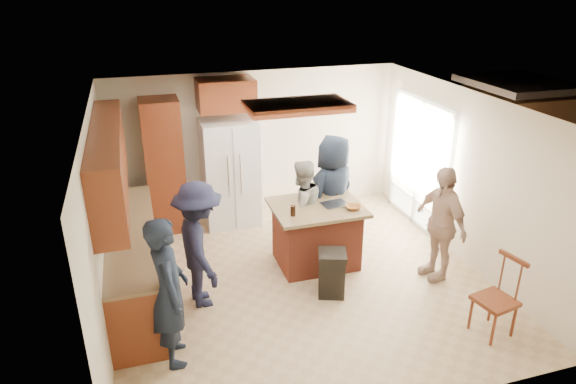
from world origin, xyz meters
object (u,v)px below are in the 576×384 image
object	(u,v)px
person_front_left	(169,292)
person_behind_right	(333,193)
refrigerator	(230,173)
spindle_chair	(496,300)
person_counter	(200,245)
person_side_right	(440,223)
person_behind_left	(301,210)
kitchen_island	(316,234)
trash_bin	(332,273)

from	to	relation	value
person_front_left	person_behind_right	distance (m)	3.23
refrigerator	spindle_chair	bearing A→B (deg)	-58.17
person_front_left	person_counter	world-z (taller)	person_front_left
spindle_chair	person_behind_right	bearing A→B (deg)	112.38
person_side_right	person_counter	xyz separation A→B (m)	(-3.24, 0.32, 0.01)
person_behind_left	kitchen_island	world-z (taller)	person_behind_left
refrigerator	kitchen_island	xyz separation A→B (m)	(0.92, -1.72, -0.43)
person_counter	person_behind_right	bearing A→B (deg)	-72.14
person_behind_right	person_front_left	bearing A→B (deg)	6.16
kitchen_island	trash_bin	world-z (taller)	kitchen_island
person_side_right	trash_bin	distance (m)	1.65
kitchen_island	trash_bin	xyz separation A→B (m)	(-0.07, -0.82, -0.16)
person_front_left	person_behind_left	world-z (taller)	person_front_left
kitchen_island	person_side_right	bearing A→B (deg)	-28.54
person_side_right	kitchen_island	xyz separation A→B (m)	(-1.50, 0.82, -0.35)
person_behind_right	person_side_right	xyz separation A→B (m)	(1.08, -1.25, -0.08)
person_behind_left	trash_bin	xyz separation A→B (m)	(0.07, -1.10, -0.44)
person_behind_left	person_counter	xyz separation A→B (m)	(-1.60, -0.78, 0.08)
person_side_right	kitchen_island	bearing A→B (deg)	-124.82
trash_bin	refrigerator	bearing A→B (deg)	108.40
person_side_right	person_counter	distance (m)	3.25
person_front_left	spindle_chair	size ratio (longest dim) A/B	1.74
person_behind_left	person_side_right	bearing A→B (deg)	126.34
person_front_left	person_side_right	bearing A→B (deg)	-80.71
spindle_chair	person_counter	bearing A→B (deg)	153.09
person_front_left	kitchen_island	world-z (taller)	person_front_left
person_front_left	spindle_chair	xyz separation A→B (m)	(3.67, -0.66, -0.41)
person_behind_left	person_counter	world-z (taller)	person_counter
person_counter	kitchen_island	world-z (taller)	person_counter
person_counter	refrigerator	distance (m)	2.37
person_behind_right	trash_bin	distance (m)	1.46
person_behind_right	person_counter	world-z (taller)	person_behind_right
person_side_right	refrigerator	distance (m)	3.51
person_side_right	spindle_chair	distance (m)	1.36
person_front_left	refrigerator	world-z (taller)	refrigerator
kitchen_island	spindle_chair	size ratio (longest dim) A/B	1.29
person_counter	spindle_chair	distance (m)	3.62
person_behind_left	refrigerator	xyz separation A→B (m)	(-0.78, 1.44, 0.14)
person_front_left	spindle_chair	world-z (taller)	person_front_left
person_side_right	person_counter	world-z (taller)	person_counter
person_counter	trash_bin	xyz separation A→B (m)	(1.66, -0.32, -0.52)
person_front_left	spindle_chair	distance (m)	3.75
person_behind_right	trash_bin	size ratio (longest dim) A/B	2.85
person_behind_left	spindle_chair	distance (m)	2.91
person_behind_right	person_side_right	distance (m)	1.66
trash_bin	person_behind_right	bearing A→B (deg)	68.62
person_behind_right	person_side_right	size ratio (longest dim) A/B	1.09
person_side_right	person_behind_right	bearing A→B (deg)	-145.34
person_behind_left	trash_bin	world-z (taller)	person_behind_left
person_behind_left	kitchen_island	size ratio (longest dim) A/B	1.19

